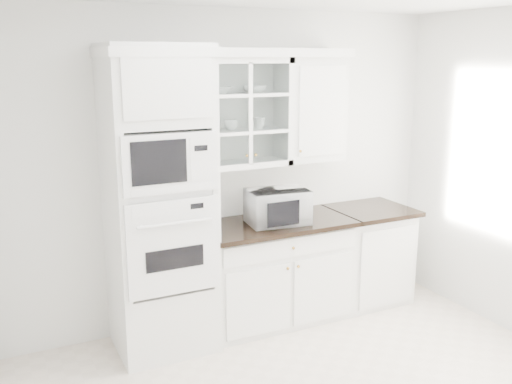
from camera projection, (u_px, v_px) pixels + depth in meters
room_shell at (311, 139)px, 3.72m from camera, size 4.00×3.50×2.70m
oven_column at (160, 203)px, 4.40m from camera, size 0.76×0.68×2.40m
base_cabinet_run at (275, 270)px, 5.04m from camera, size 1.32×0.67×0.92m
extra_base_cabinet at (367, 254)px, 5.46m from camera, size 0.72×0.67×0.92m
upper_cabinet_glass at (242, 113)px, 4.73m from camera, size 0.80×0.33×0.90m
upper_cabinet_solid at (311, 109)px, 5.01m from camera, size 0.55×0.33×0.90m
crown_molding at (231, 52)px, 4.55m from camera, size 2.14×0.38×0.07m
countertop_microwave at (277, 206)px, 4.84m from camera, size 0.55×0.48×0.29m
bowl_a at (217, 90)px, 4.58m from camera, size 0.28×0.28×0.06m
bowl_b at (255, 89)px, 4.74m from camera, size 0.22×0.22×0.06m
cup_a at (231, 125)px, 4.71m from camera, size 0.14×0.14×0.09m
cup_b at (259, 123)px, 4.81m from camera, size 0.11×0.11×0.10m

